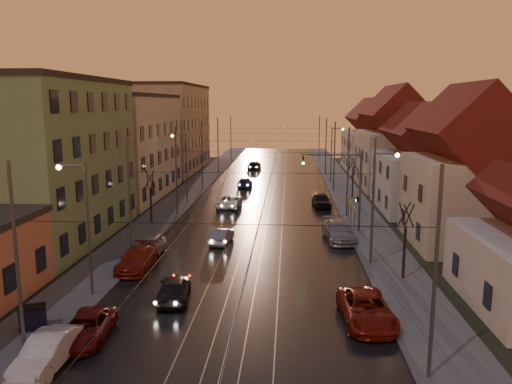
% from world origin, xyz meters
% --- Properties ---
extents(ground, '(160.00, 160.00, 0.00)m').
position_xyz_m(ground, '(0.00, 0.00, 0.00)').
color(ground, black).
rests_on(ground, ground).
extents(road, '(16.00, 120.00, 0.04)m').
position_xyz_m(road, '(0.00, 40.00, 0.02)').
color(road, black).
rests_on(road, ground).
extents(sidewalk_left, '(4.00, 120.00, 0.15)m').
position_xyz_m(sidewalk_left, '(-10.00, 40.00, 0.07)').
color(sidewalk_left, '#4C4C4C').
rests_on(sidewalk_left, ground).
extents(sidewalk_right, '(4.00, 120.00, 0.15)m').
position_xyz_m(sidewalk_right, '(10.00, 40.00, 0.07)').
color(sidewalk_right, '#4C4C4C').
rests_on(sidewalk_right, ground).
extents(tram_rail_0, '(0.06, 120.00, 0.03)m').
position_xyz_m(tram_rail_0, '(-2.20, 40.00, 0.06)').
color(tram_rail_0, gray).
rests_on(tram_rail_0, road).
extents(tram_rail_1, '(0.06, 120.00, 0.03)m').
position_xyz_m(tram_rail_1, '(-0.77, 40.00, 0.06)').
color(tram_rail_1, gray).
rests_on(tram_rail_1, road).
extents(tram_rail_2, '(0.06, 120.00, 0.03)m').
position_xyz_m(tram_rail_2, '(0.77, 40.00, 0.06)').
color(tram_rail_2, gray).
rests_on(tram_rail_2, road).
extents(tram_rail_3, '(0.06, 120.00, 0.03)m').
position_xyz_m(tram_rail_3, '(2.20, 40.00, 0.06)').
color(tram_rail_3, gray).
rests_on(tram_rail_3, road).
extents(apartment_left_1, '(10.00, 18.00, 13.00)m').
position_xyz_m(apartment_left_1, '(-17.50, 14.00, 6.50)').
color(apartment_left_1, '#6A8957').
rests_on(apartment_left_1, ground).
extents(apartment_left_2, '(10.00, 20.00, 12.00)m').
position_xyz_m(apartment_left_2, '(-17.50, 34.00, 6.00)').
color(apartment_left_2, '#B0AA88').
rests_on(apartment_left_2, ground).
extents(apartment_left_3, '(10.00, 24.00, 14.00)m').
position_xyz_m(apartment_left_3, '(-17.50, 58.00, 7.00)').
color(apartment_left_3, tan).
rests_on(apartment_left_3, ground).
extents(house_right_1, '(8.67, 10.20, 10.80)m').
position_xyz_m(house_right_1, '(17.00, 15.00, 5.45)').
color(house_right_1, '#C2B595').
rests_on(house_right_1, ground).
extents(house_right_2, '(9.18, 12.24, 9.20)m').
position_xyz_m(house_right_2, '(17.00, 28.00, 4.64)').
color(house_right_2, beige).
rests_on(house_right_2, ground).
extents(house_right_3, '(9.18, 14.28, 11.50)m').
position_xyz_m(house_right_3, '(17.00, 43.00, 5.80)').
color(house_right_3, '#C2B595').
rests_on(house_right_3, ground).
extents(house_right_4, '(9.18, 16.32, 10.00)m').
position_xyz_m(house_right_4, '(17.00, 61.00, 5.05)').
color(house_right_4, beige).
rests_on(house_right_4, ground).
extents(catenary_pole_l_0, '(0.16, 0.16, 9.00)m').
position_xyz_m(catenary_pole_l_0, '(-8.60, -6.00, 4.50)').
color(catenary_pole_l_0, '#595B60').
rests_on(catenary_pole_l_0, ground).
extents(catenary_pole_r_0, '(0.16, 0.16, 9.00)m').
position_xyz_m(catenary_pole_r_0, '(8.60, -6.00, 4.50)').
color(catenary_pole_r_0, '#595B60').
rests_on(catenary_pole_r_0, ground).
extents(catenary_pole_l_1, '(0.16, 0.16, 9.00)m').
position_xyz_m(catenary_pole_l_1, '(-8.60, 9.00, 4.50)').
color(catenary_pole_l_1, '#595B60').
rests_on(catenary_pole_l_1, ground).
extents(catenary_pole_r_1, '(0.16, 0.16, 9.00)m').
position_xyz_m(catenary_pole_r_1, '(8.60, 9.00, 4.50)').
color(catenary_pole_r_1, '#595B60').
rests_on(catenary_pole_r_1, ground).
extents(catenary_pole_l_2, '(0.16, 0.16, 9.00)m').
position_xyz_m(catenary_pole_l_2, '(-8.60, 24.00, 4.50)').
color(catenary_pole_l_2, '#595B60').
rests_on(catenary_pole_l_2, ground).
extents(catenary_pole_r_2, '(0.16, 0.16, 9.00)m').
position_xyz_m(catenary_pole_r_2, '(8.60, 24.00, 4.50)').
color(catenary_pole_r_2, '#595B60').
rests_on(catenary_pole_r_2, ground).
extents(catenary_pole_l_3, '(0.16, 0.16, 9.00)m').
position_xyz_m(catenary_pole_l_3, '(-8.60, 39.00, 4.50)').
color(catenary_pole_l_3, '#595B60').
rests_on(catenary_pole_l_3, ground).
extents(catenary_pole_r_3, '(0.16, 0.16, 9.00)m').
position_xyz_m(catenary_pole_r_3, '(8.60, 39.00, 4.50)').
color(catenary_pole_r_3, '#595B60').
rests_on(catenary_pole_r_3, ground).
extents(catenary_pole_l_4, '(0.16, 0.16, 9.00)m').
position_xyz_m(catenary_pole_l_4, '(-8.60, 54.00, 4.50)').
color(catenary_pole_l_4, '#595B60').
rests_on(catenary_pole_l_4, ground).
extents(catenary_pole_r_4, '(0.16, 0.16, 9.00)m').
position_xyz_m(catenary_pole_r_4, '(8.60, 54.00, 4.50)').
color(catenary_pole_r_4, '#595B60').
rests_on(catenary_pole_r_4, ground).
extents(catenary_pole_l_5, '(0.16, 0.16, 9.00)m').
position_xyz_m(catenary_pole_l_5, '(-8.60, 72.00, 4.50)').
color(catenary_pole_l_5, '#595B60').
rests_on(catenary_pole_l_5, ground).
extents(catenary_pole_r_5, '(0.16, 0.16, 9.00)m').
position_xyz_m(catenary_pole_r_5, '(8.60, 72.00, 4.50)').
color(catenary_pole_r_5, '#595B60').
rests_on(catenary_pole_r_5, ground).
extents(street_lamp_0, '(1.75, 0.32, 8.00)m').
position_xyz_m(street_lamp_0, '(-9.10, 2.00, 4.89)').
color(street_lamp_0, '#595B60').
rests_on(street_lamp_0, ground).
extents(street_lamp_1, '(1.75, 0.32, 8.00)m').
position_xyz_m(street_lamp_1, '(9.10, 10.00, 4.89)').
color(street_lamp_1, '#595B60').
rests_on(street_lamp_1, ground).
extents(street_lamp_2, '(1.75, 0.32, 8.00)m').
position_xyz_m(street_lamp_2, '(-9.10, 30.00, 4.89)').
color(street_lamp_2, '#595B60').
rests_on(street_lamp_2, ground).
extents(street_lamp_3, '(1.75, 0.32, 8.00)m').
position_xyz_m(street_lamp_3, '(9.10, 46.00, 4.89)').
color(street_lamp_3, '#595B60').
rests_on(street_lamp_3, ground).
extents(traffic_light_mast, '(5.30, 0.32, 7.20)m').
position_xyz_m(traffic_light_mast, '(7.99, 18.00, 4.60)').
color(traffic_light_mast, '#595B60').
rests_on(traffic_light_mast, ground).
extents(bare_tree_0, '(1.09, 1.09, 5.11)m').
position_xyz_m(bare_tree_0, '(-10.20, 20.00, 2.49)').
color(bare_tree_0, black).
rests_on(bare_tree_0, ground).
extents(bare_tree_1, '(1.09, 1.09, 5.11)m').
position_xyz_m(bare_tree_1, '(10.20, 6.00, 2.49)').
color(bare_tree_1, black).
rests_on(bare_tree_1, ground).
extents(bare_tree_2, '(1.09, 1.09, 5.11)m').
position_xyz_m(bare_tree_2, '(10.40, 34.00, 2.49)').
color(bare_tree_2, black).
rests_on(bare_tree_2, ground).
extents(driving_car_0, '(2.23, 4.48, 1.47)m').
position_xyz_m(driving_car_0, '(-3.82, 1.73, 0.73)').
color(driving_car_0, black).
rests_on(driving_car_0, ground).
extents(driving_car_1, '(1.77, 3.96, 1.26)m').
position_xyz_m(driving_car_1, '(-2.68, 13.75, 0.63)').
color(driving_car_1, '#99999E').
rests_on(driving_car_1, ground).
extents(driving_car_2, '(2.57, 5.22, 1.42)m').
position_xyz_m(driving_car_2, '(-3.67, 28.07, 0.71)').
color(driving_car_2, silver).
rests_on(driving_car_2, ground).
extents(driving_car_3, '(1.87, 4.55, 1.32)m').
position_xyz_m(driving_car_3, '(-3.18, 41.47, 0.66)').
color(driving_car_3, '#1A1F4E').
rests_on(driving_car_3, ground).
extents(driving_car_4, '(2.45, 4.84, 1.58)m').
position_xyz_m(driving_car_4, '(-3.19, 60.31, 0.79)').
color(driving_car_4, black).
rests_on(driving_car_4, ground).
extents(parked_left_0, '(1.55, 4.31, 1.41)m').
position_xyz_m(parked_left_0, '(-7.60, -6.02, 0.71)').
color(parked_left_0, '#BDBDBD').
rests_on(parked_left_0, ground).
extents(parked_left_1, '(2.25, 4.48, 1.22)m').
position_xyz_m(parked_left_1, '(-6.92, -3.39, 0.61)').
color(parked_left_1, maroon).
rests_on(parked_left_1, ground).
extents(parked_left_2, '(2.08, 5.00, 1.44)m').
position_xyz_m(parked_left_2, '(-7.60, 6.97, 0.72)').
color(parked_left_2, maroon).
rests_on(parked_left_2, ground).
extents(parked_left_3, '(1.83, 4.49, 1.52)m').
position_xyz_m(parked_left_3, '(-7.60, 10.04, 0.76)').
color(parked_left_3, '#A6A5AB').
rests_on(parked_left_3, ground).
extents(parked_right_0, '(2.81, 5.49, 1.48)m').
position_xyz_m(parked_right_0, '(6.86, -0.60, 0.74)').
color(parked_right_0, maroon).
rests_on(parked_right_0, ground).
extents(parked_right_1, '(2.73, 5.63, 1.58)m').
position_xyz_m(parked_right_1, '(6.99, 15.33, 0.79)').
color(parked_right_1, '#A5A5AA').
rests_on(parked_right_1, ground).
extents(parked_right_2, '(2.15, 4.65, 1.54)m').
position_xyz_m(parked_right_2, '(6.37, 28.87, 0.77)').
color(parked_right_2, black).
rests_on(parked_right_2, ground).
extents(dumpster, '(1.41, 1.19, 1.10)m').
position_xyz_m(dumpster, '(-9.94, -2.73, 0.70)').
color(dumpster, black).
rests_on(dumpster, sidewalk_left).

